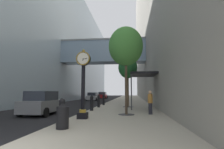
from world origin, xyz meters
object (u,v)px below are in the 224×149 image
(bollard_nearest, at_px, (62,111))
(car_silver_mid, at_px, (93,97))
(bollard_fifth, at_px, (104,99))
(bollard_third, at_px, (92,103))
(street_clock, at_px, (83,80))
(pedestrian_walking, at_px, (150,102))
(bollard_fourth, at_px, (99,101))
(car_grey_far, at_px, (43,103))
(street_tree_mid_near, at_px, (128,68))
(car_red_near, at_px, (103,95))
(trash_bin, at_px, (63,116))
(street_tree_near, at_px, (126,47))

(bollard_nearest, relative_size, car_silver_mid, 0.29)
(bollard_fifth, bearing_deg, bollard_third, -90.00)
(street_clock, distance_m, pedestrian_walking, 4.96)
(street_clock, bearing_deg, bollard_fourth, 93.57)
(street_clock, bearing_deg, car_grey_far, 146.04)
(street_clock, xyz_separation_m, street_tree_mid_near, (2.46, 8.35, 1.84))
(bollard_third, xyz_separation_m, car_red_near, (-3.89, 29.20, 0.03))
(bollard_fourth, distance_m, trash_bin, 10.37)
(bollard_fourth, relative_size, trash_bin, 1.18)
(street_tree_mid_near, relative_size, pedestrian_walking, 3.22)
(pedestrian_walking, bearing_deg, bollard_fourth, 131.91)
(street_tree_mid_near, height_order, car_grey_far, street_tree_mid_near)
(bollard_fifth, relative_size, pedestrian_walking, 0.76)
(street_clock, distance_m, bollard_fourth, 7.70)
(bollard_fourth, distance_m, bollard_fifth, 3.16)
(trash_bin, bearing_deg, pedestrian_walking, 51.55)
(car_red_near, bearing_deg, car_silver_mid, -92.11)
(pedestrian_walking, bearing_deg, bollard_fifth, 119.01)
(trash_bin, distance_m, car_grey_far, 6.57)
(trash_bin, bearing_deg, car_silver_mid, 99.78)
(bollard_fourth, height_order, car_red_near, car_red_near)
(bollard_third, distance_m, car_silver_mid, 20.22)
(street_clock, height_order, car_red_near, street_clock)
(bollard_nearest, distance_m, street_tree_mid_near, 11.25)
(car_silver_mid, bearing_deg, bollard_nearest, -80.76)
(street_tree_near, relative_size, trash_bin, 5.84)
(car_grey_far, bearing_deg, bollard_third, 28.53)
(street_tree_near, bearing_deg, bollard_fourth, 118.27)
(bollard_fifth, bearing_deg, car_grey_far, -112.27)
(street_clock, distance_m, car_silver_mid, 24.64)
(street_clock, relative_size, car_red_near, 0.88)
(street_clock, relative_size, bollard_fourth, 3.30)
(bollard_nearest, height_order, car_red_near, car_red_near)
(car_red_near, distance_m, car_silver_mid, 9.44)
(street_clock, distance_m, trash_bin, 3.31)
(street_clock, height_order, bollard_fourth, street_clock)
(street_tree_mid_near, bearing_deg, trash_bin, -102.73)
(bollard_third, distance_m, bollard_fifth, 6.32)
(street_tree_mid_near, bearing_deg, bollard_fifth, 141.56)
(bollard_third, xyz_separation_m, bollard_fifth, (0.00, 6.32, 0.00))
(street_clock, relative_size, street_tree_near, 0.67)
(pedestrian_walking, xyz_separation_m, car_red_near, (-8.48, 31.15, -0.18))
(street_tree_near, xyz_separation_m, pedestrian_walking, (1.65, 0.35, -3.85))
(trash_bin, xyz_separation_m, car_silver_mid, (-4.65, 26.97, 0.09))
(trash_bin, bearing_deg, car_grey_far, 124.66)
(bollard_third, xyz_separation_m, pedestrian_walking, (4.58, -1.95, 0.21))
(bollard_fourth, bearing_deg, street_tree_near, -61.73)
(pedestrian_walking, bearing_deg, bollard_third, 156.97)
(bollard_nearest, height_order, car_grey_far, car_grey_far)
(car_red_near, bearing_deg, car_grey_far, -88.95)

